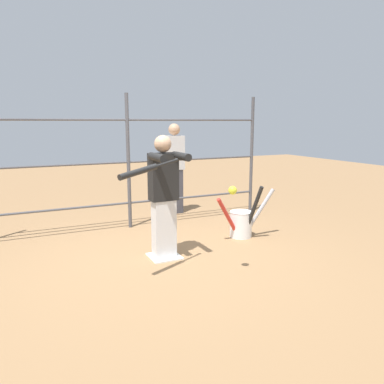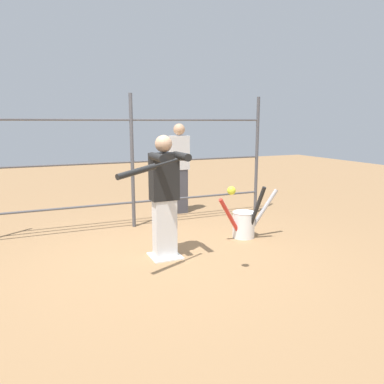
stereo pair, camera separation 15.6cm
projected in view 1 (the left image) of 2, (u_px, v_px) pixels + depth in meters
The scene contains 8 objects.
ground_plane at pixel (164, 257), 5.01m from camera, with size 24.00×24.00×0.00m, color #9E754C.
home_plate at pixel (164, 256), 5.00m from camera, with size 0.40×0.40×0.02m.
fence_backstop at pixel (128, 162), 6.22m from camera, with size 4.97×0.06×2.24m.
batter at pixel (164, 193), 4.83m from camera, with size 0.42×0.55×1.62m.
baseball_bat_swinging at pixel (144, 170), 3.99m from camera, with size 0.82×0.42×0.17m.
softball_in_flight at pixel (233, 190), 4.16m from camera, with size 0.10×0.10×0.10m.
bat_bucket at pixel (242, 222), 5.83m from camera, with size 1.04×0.55×0.85m.
bystander_behind_fence at pixel (175, 167), 7.27m from camera, with size 0.36×0.22×1.75m.
Camera 1 is at (1.72, 4.45, 1.78)m, focal length 35.00 mm.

